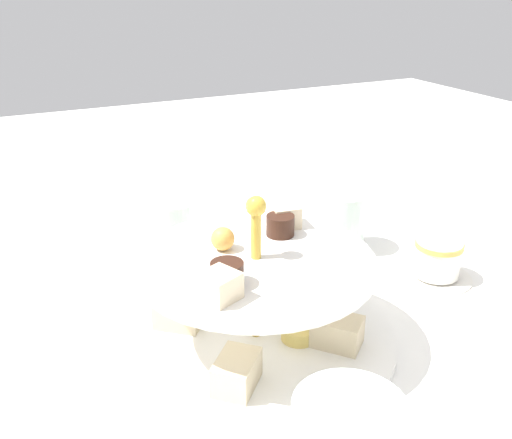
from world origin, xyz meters
TOP-DOWN VIEW (x-y plane):
  - ground_plane at (0.00, 0.00)m, footprint 2.40×2.40m
  - tiered_serving_stand at (0.00, -0.00)m, footprint 0.29×0.29m
  - water_glass_short_left at (0.20, 0.15)m, footprint 0.06×0.06m
  - teacup_with_saucer at (0.26, 0.02)m, footprint 0.09×0.09m
  - water_glass_mid_back at (-0.01, 0.23)m, footprint 0.06×0.06m

SIDE VIEW (x-z plane):
  - ground_plane at x=0.00m, z-range 0.00..0.00m
  - teacup_with_saucer at x=0.26m, z-range 0.00..0.05m
  - water_glass_mid_back at x=-0.01m, z-range 0.00..0.08m
  - water_glass_short_left at x=0.20m, z-range 0.00..0.08m
  - tiered_serving_stand at x=0.00m, z-range -0.04..0.13m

